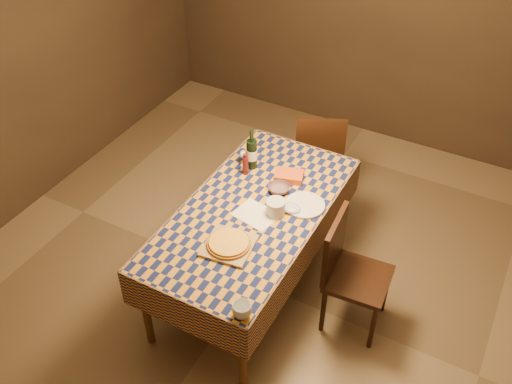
# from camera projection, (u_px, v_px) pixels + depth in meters

# --- Properties ---
(room) EXTENTS (5.00, 5.10, 2.70)m
(room) POSITION_uv_depth(u_px,v_px,m) (252.00, 143.00, 3.66)
(room) COLOR brown
(room) RESTS_ON ground
(dining_table) EXTENTS (0.94, 1.84, 0.77)m
(dining_table) POSITION_uv_depth(u_px,v_px,m) (253.00, 218.00, 4.08)
(dining_table) COLOR brown
(dining_table) RESTS_ON ground
(cutting_board) EXTENTS (0.35, 0.35, 0.02)m
(cutting_board) POSITION_uv_depth(u_px,v_px,m) (229.00, 246.00, 3.75)
(cutting_board) COLOR #9C7D49
(cutting_board) RESTS_ON dining_table
(pizza) EXTENTS (0.30, 0.30, 0.03)m
(pizza) POSITION_uv_depth(u_px,v_px,m) (229.00, 243.00, 3.73)
(pizza) COLOR brown
(pizza) RESTS_ON cutting_board
(pepper_mill) EXTENTS (0.06, 0.06, 0.19)m
(pepper_mill) POSITION_uv_depth(u_px,v_px,m) (246.00, 164.00, 4.30)
(pepper_mill) COLOR #491211
(pepper_mill) RESTS_ON dining_table
(bowl) EXTENTS (0.20, 0.20, 0.05)m
(bowl) POSITION_uv_depth(u_px,v_px,m) (279.00, 189.00, 4.18)
(bowl) COLOR #684A57
(bowl) RESTS_ON dining_table
(wine_glass) EXTENTS (0.08, 0.08, 0.14)m
(wine_glass) POSITION_uv_depth(u_px,v_px,m) (244.00, 155.00, 4.38)
(wine_glass) COLOR silver
(wine_glass) RESTS_ON dining_table
(wine_bottle) EXTENTS (0.09, 0.09, 0.34)m
(wine_bottle) POSITION_uv_depth(u_px,v_px,m) (252.00, 153.00, 4.34)
(wine_bottle) COLOR black
(wine_bottle) RESTS_ON dining_table
(deli_tub) EXTENTS (0.14, 0.14, 0.11)m
(deli_tub) POSITION_uv_depth(u_px,v_px,m) (276.00, 207.00, 3.97)
(deli_tub) COLOR #B7BCBE
(deli_tub) RESTS_ON dining_table
(takeout_container) EXTENTS (0.24, 0.20, 0.05)m
(takeout_container) POSITION_uv_depth(u_px,v_px,m) (289.00, 176.00, 4.29)
(takeout_container) COLOR #C44B19
(takeout_container) RESTS_ON dining_table
(white_plate) EXTENTS (0.34, 0.34, 0.02)m
(white_plate) POSITION_uv_depth(u_px,v_px,m) (305.00, 205.00, 4.06)
(white_plate) COLOR silver
(white_plate) RESTS_ON dining_table
(tumbler) EXTENTS (0.13, 0.13, 0.09)m
(tumbler) POSITION_uv_depth(u_px,v_px,m) (242.00, 310.00, 3.29)
(tumbler) COLOR white
(tumbler) RESTS_ON dining_table
(flour_patch) EXTENTS (0.33, 0.27, 0.00)m
(flour_patch) POSITION_uv_depth(u_px,v_px,m) (256.00, 215.00, 3.99)
(flour_patch) COLOR silver
(flour_patch) RESTS_ON dining_table
(flour_bag) EXTENTS (0.19, 0.16, 0.05)m
(flour_bag) POSITION_uv_depth(u_px,v_px,m) (291.00, 208.00, 4.02)
(flour_bag) COLOR #A6B1D5
(flour_bag) RESTS_ON dining_table
(chair_far) EXTENTS (0.55, 0.56, 0.93)m
(chair_far) POSITION_uv_depth(u_px,v_px,m) (319.00, 151.00, 5.00)
(chair_far) COLOR black
(chair_far) RESTS_ON ground
(chair_right) EXTENTS (0.46, 0.45, 0.93)m
(chair_right) POSITION_uv_depth(u_px,v_px,m) (348.00, 268.00, 3.94)
(chair_right) COLOR black
(chair_right) RESTS_ON ground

